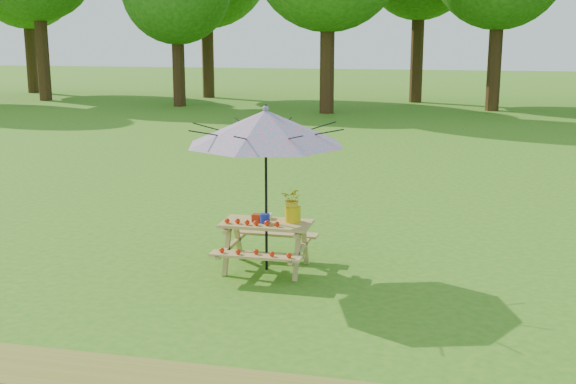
# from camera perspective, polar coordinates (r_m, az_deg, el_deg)

# --- Properties ---
(ground) EXTENTS (120.00, 120.00, 0.00)m
(ground) POSITION_cam_1_polar(r_m,az_deg,el_deg) (9.11, 0.10, -7.83)
(ground) COLOR #307115
(ground) RESTS_ON ground
(picnic_table) EXTENTS (1.20, 1.32, 0.67)m
(picnic_table) POSITION_cam_1_polar(r_m,az_deg,el_deg) (9.81, -1.72, -4.34)
(picnic_table) COLOR #AD8C4E
(picnic_table) RESTS_ON ground
(patio_umbrella) EXTENTS (2.34, 2.34, 2.25)m
(patio_umbrella) POSITION_cam_1_polar(r_m,az_deg,el_deg) (9.48, -1.77, 5.11)
(patio_umbrella) COLOR black
(patio_umbrella) RESTS_ON ground
(produce_bins) EXTENTS (0.26, 0.37, 0.13)m
(produce_bins) POSITION_cam_1_polar(r_m,az_deg,el_deg) (9.75, -2.00, -2.03)
(produce_bins) COLOR #AB290D
(produce_bins) RESTS_ON picnic_table
(tomatoes_row) EXTENTS (0.77, 0.13, 0.07)m
(tomatoes_row) POSITION_cam_1_polar(r_m,az_deg,el_deg) (9.58, -2.87, -2.40)
(tomatoes_row) COLOR red
(tomatoes_row) RESTS_ON picnic_table
(flower_bucket) EXTENTS (0.33, 0.30, 0.47)m
(flower_bucket) POSITION_cam_1_polar(r_m,az_deg,el_deg) (9.67, 0.38, -0.93)
(flower_bucket) COLOR #DFBB0B
(flower_bucket) RESTS_ON picnic_table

